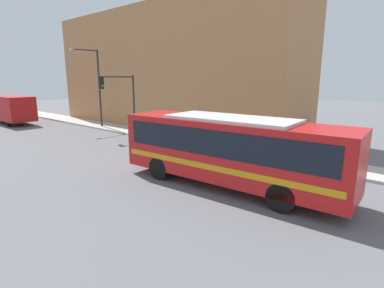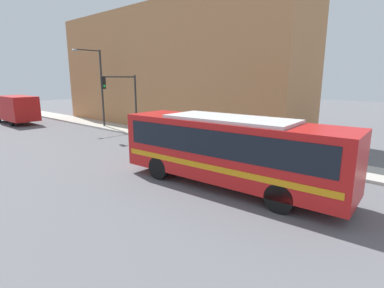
{
  "view_description": "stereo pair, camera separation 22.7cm",
  "coord_description": "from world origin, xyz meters",
  "px_view_note": "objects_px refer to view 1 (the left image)",
  "views": [
    {
      "loc": [
        -10.72,
        -6.73,
        4.69
      ],
      "look_at": [
        0.82,
        3.21,
        1.33
      ],
      "focal_mm": 28.0,
      "sensor_mm": 36.0,
      "label": 1
    },
    {
      "loc": [
        -10.57,
        -6.9,
        4.69
      ],
      "look_at": [
        0.82,
        3.21,
        1.33
      ],
      "focal_mm": 28.0,
      "sensor_mm": 36.0,
      "label": 2
    }
  ],
  "objects_px": {
    "city_bus": "(230,147)",
    "pedestrian_near_corner": "(181,128)",
    "delivery_truck": "(12,109)",
    "fire_hydrant": "(215,142)",
    "traffic_light_pole": "(122,94)",
    "street_lamp": "(95,81)",
    "parking_meter": "(186,129)"
  },
  "relations": [
    {
      "from": "delivery_truck",
      "to": "traffic_light_pole",
      "type": "height_order",
      "value": "traffic_light_pole"
    },
    {
      "from": "parking_meter",
      "to": "street_lamp",
      "type": "distance_m",
      "value": 11.67
    },
    {
      "from": "delivery_truck",
      "to": "pedestrian_near_corner",
      "type": "distance_m",
      "value": 19.96
    },
    {
      "from": "delivery_truck",
      "to": "fire_hydrant",
      "type": "relative_size",
      "value": 9.13
    },
    {
      "from": "city_bus",
      "to": "pedestrian_near_corner",
      "type": "xyz_separation_m",
      "value": [
        5.99,
        8.36,
        -0.81
      ]
    },
    {
      "from": "fire_hydrant",
      "to": "traffic_light_pole",
      "type": "distance_m",
      "value": 9.17
    },
    {
      "from": "street_lamp",
      "to": "pedestrian_near_corner",
      "type": "xyz_separation_m",
      "value": [
        0.84,
        -10.1,
        -3.4
      ]
    },
    {
      "from": "delivery_truck",
      "to": "parking_meter",
      "type": "relative_size",
      "value": 5.0
    },
    {
      "from": "delivery_truck",
      "to": "street_lamp",
      "type": "height_order",
      "value": "street_lamp"
    },
    {
      "from": "parking_meter",
      "to": "pedestrian_near_corner",
      "type": "xyz_separation_m",
      "value": [
        0.71,
        1.09,
        -0.08
      ]
    },
    {
      "from": "delivery_truck",
      "to": "parking_meter",
      "type": "distance_m",
      "value": 20.85
    },
    {
      "from": "fire_hydrant",
      "to": "street_lamp",
      "type": "height_order",
      "value": "street_lamp"
    },
    {
      "from": "street_lamp",
      "to": "traffic_light_pole",
      "type": "bearing_deg",
      "value": -99.82
    },
    {
      "from": "city_bus",
      "to": "traffic_light_pole",
      "type": "bearing_deg",
      "value": 68.7
    },
    {
      "from": "street_lamp",
      "to": "pedestrian_near_corner",
      "type": "distance_m",
      "value": 10.69
    },
    {
      "from": "street_lamp",
      "to": "parking_meter",
      "type": "bearing_deg",
      "value": -89.32
    },
    {
      "from": "traffic_light_pole",
      "to": "pedestrian_near_corner",
      "type": "distance_m",
      "value": 5.76
    },
    {
      "from": "city_bus",
      "to": "fire_hydrant",
      "type": "relative_size",
      "value": 13.46
    },
    {
      "from": "city_bus",
      "to": "fire_hydrant",
      "type": "bearing_deg",
      "value": 37.76
    },
    {
      "from": "fire_hydrant",
      "to": "pedestrian_near_corner",
      "type": "relative_size",
      "value": 0.45
    },
    {
      "from": "traffic_light_pole",
      "to": "fire_hydrant",
      "type": "bearing_deg",
      "value": -83.17
    },
    {
      "from": "city_bus",
      "to": "street_lamp",
      "type": "height_order",
      "value": "street_lamp"
    },
    {
      "from": "parking_meter",
      "to": "pedestrian_near_corner",
      "type": "bearing_deg",
      "value": 56.91
    },
    {
      "from": "city_bus",
      "to": "delivery_truck",
      "type": "height_order",
      "value": "city_bus"
    },
    {
      "from": "traffic_light_pole",
      "to": "parking_meter",
      "type": "bearing_deg",
      "value": -80.22
    },
    {
      "from": "city_bus",
      "to": "fire_hydrant",
      "type": "distance_m",
      "value": 7.14
    },
    {
      "from": "fire_hydrant",
      "to": "traffic_light_pole",
      "type": "height_order",
      "value": "traffic_light_pole"
    },
    {
      "from": "city_bus",
      "to": "pedestrian_near_corner",
      "type": "relative_size",
      "value": 6.11
    },
    {
      "from": "parking_meter",
      "to": "fire_hydrant",
      "type": "bearing_deg",
      "value": -90.0
    },
    {
      "from": "city_bus",
      "to": "traffic_light_pole",
      "type": "xyz_separation_m",
      "value": [
        4.24,
        13.26,
        1.66
      ]
    },
    {
      "from": "fire_hydrant",
      "to": "parking_meter",
      "type": "relative_size",
      "value": 0.55
    },
    {
      "from": "pedestrian_near_corner",
      "to": "parking_meter",
      "type": "bearing_deg",
      "value": -123.09
    }
  ]
}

